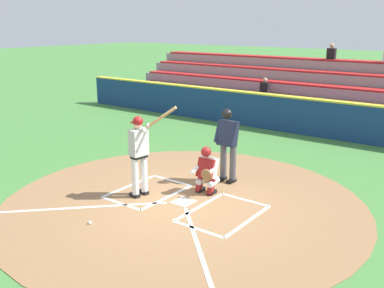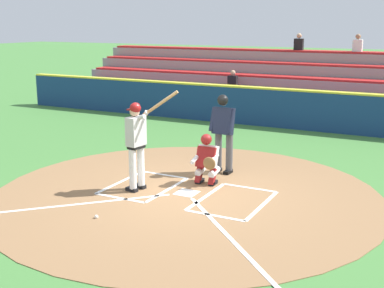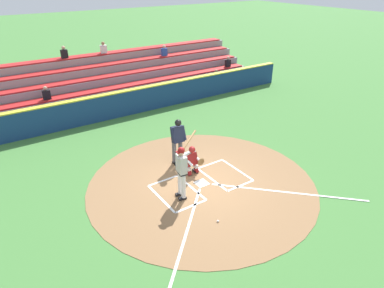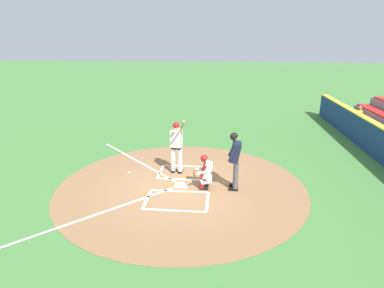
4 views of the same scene
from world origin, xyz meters
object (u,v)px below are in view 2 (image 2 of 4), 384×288
plate_umpire (223,128)px  baseball (96,217)px  batter (137,140)px  catcher (207,158)px

plate_umpire → baseball: size_ratio=25.20×
batter → catcher: batter is taller
batter → plate_umpire: (-1.08, -1.98, -0.02)m
plate_umpire → baseball: plate_umpire is taller
catcher → baseball: catcher is taller
plate_umpire → batter: bearing=61.4°
batter → plate_umpire: batter is taller
catcher → plate_umpire: (0.03, -0.93, 0.49)m
batter → baseball: (-0.20, 1.69, -1.06)m
baseball → catcher: bearing=-108.5°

